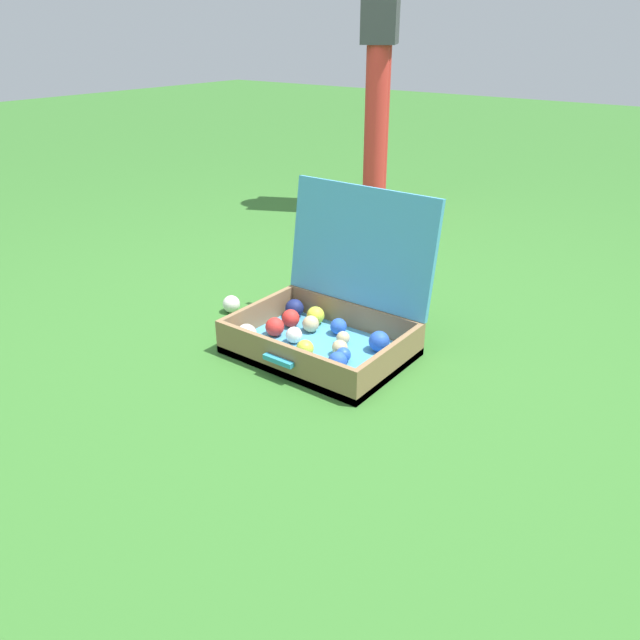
{
  "coord_description": "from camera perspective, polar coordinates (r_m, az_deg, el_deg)",
  "views": [
    {
      "loc": [
        1.12,
        -1.49,
        1.0
      ],
      "look_at": [
        0.01,
        -0.01,
        0.12
      ],
      "focal_mm": 35.31,
      "sensor_mm": 36.0,
      "label": 1
    }
  ],
  "objects": [
    {
      "name": "stray_ball_on_grass",
      "position": [
        2.41,
        -8.04,
        1.44
      ],
      "size": [
        0.07,
        0.07,
        0.07
      ],
      "primitive_type": "sphere",
      "color": "white",
      "rests_on": "ground"
    },
    {
      "name": "open_suitcase",
      "position": [
        2.1,
        0.82,
        0.35
      ],
      "size": [
        0.56,
        0.49,
        0.51
      ],
      "color": "#4799C6",
      "rests_on": "ground"
    },
    {
      "name": "ground_plane",
      "position": [
        2.12,
        -0.16,
        -2.82
      ],
      "size": [
        16.0,
        16.0,
        0.0
      ],
      "primitive_type": "plane",
      "color": "#336B28"
    },
    {
      "name": "bystander_person",
      "position": [
        3.67,
        5.5,
        24.97
      ],
      "size": [
        0.31,
        0.37,
        1.7
      ],
      "color": "red",
      "rests_on": "ground"
    }
  ]
}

